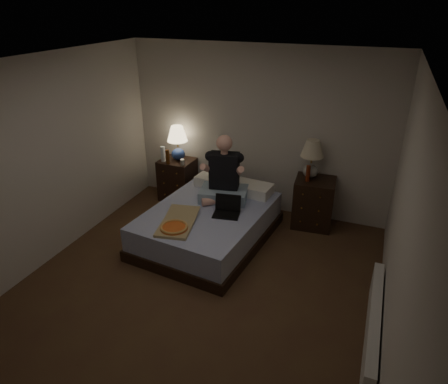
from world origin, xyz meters
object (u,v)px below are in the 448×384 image
at_px(bed, 208,225).
at_px(nightstand_left, 178,179).
at_px(lamp_left, 178,143).
at_px(laptop, 226,207).
at_px(beer_bottle_left, 168,157).
at_px(water_bottle, 163,154).
at_px(beer_bottle_right, 308,173).
at_px(lamp_right, 312,159).
at_px(pizza_box, 174,228).
at_px(nightstand_right, 313,203).
at_px(radiator, 373,327).
at_px(person, 224,169).
at_px(soda_can, 182,162).

height_order(bed, nightstand_left, nightstand_left).
relative_size(lamp_left, laptop, 1.65).
relative_size(beer_bottle_left, laptop, 0.68).
xyz_separation_m(water_bottle, beer_bottle_right, (2.30, 0.02, 0.03)).
height_order(bed, lamp_left, lamp_left).
bearing_deg(lamp_left, nightstand_left, -133.78).
relative_size(lamp_right, beer_bottle_left, 2.43).
height_order(beer_bottle_right, pizza_box, beer_bottle_right).
xyz_separation_m(lamp_right, laptop, (-0.87, -1.07, -0.41)).
bearing_deg(nightstand_right, lamp_right, 142.90).
distance_m(water_bottle, pizza_box, 1.83).
distance_m(beer_bottle_left, laptop, 1.59).
bearing_deg(bed, radiator, -20.60).
xyz_separation_m(nightstand_left, water_bottle, (-0.17, -0.13, 0.47)).
height_order(bed, person, person).
distance_m(bed, radiator, 2.48).
bearing_deg(laptop, person, 105.96).
xyz_separation_m(laptop, radiator, (1.93, -1.06, -0.39)).
bearing_deg(nightstand_left, lamp_right, 2.16).
distance_m(nightstand_right, beer_bottle_left, 2.34).
xyz_separation_m(nightstand_right, person, (-1.17, -0.58, 0.58)).
distance_m(lamp_left, beer_bottle_right, 2.12).
xyz_separation_m(bed, radiator, (2.22, -1.11, -0.04)).
relative_size(nightstand_left, person, 0.74).
xyz_separation_m(bed, lamp_right, (1.16, 1.02, 0.77)).
bearing_deg(beer_bottle_right, lamp_right, 86.93).
relative_size(bed, pizza_box, 2.49).
relative_size(lamp_left, person, 0.60).
bearing_deg(laptop, bed, 159.67).
relative_size(nightstand_right, laptop, 2.13).
relative_size(soda_can, beer_bottle_right, 0.43).
distance_m(nightstand_right, beer_bottle_right, 0.49).
distance_m(soda_can, pizza_box, 1.62).
bearing_deg(nightstand_left, nightstand_right, 0.53).
relative_size(nightstand_right, water_bottle, 2.89).
height_order(water_bottle, soda_can, water_bottle).
bearing_deg(soda_can, water_bottle, 174.40).
xyz_separation_m(nightstand_left, person, (1.07, -0.62, 0.59)).
height_order(lamp_left, soda_can, lamp_left).
relative_size(bed, person, 2.03).
xyz_separation_m(laptop, pizza_box, (-0.45, -0.60, -0.08)).
xyz_separation_m(nightstand_right, pizza_box, (-1.42, -1.60, 0.15)).
height_order(person, pizza_box, person).
height_order(nightstand_right, lamp_left, lamp_left).
relative_size(lamp_right, beer_bottle_right, 2.43).
relative_size(water_bottle, beer_bottle_right, 1.09).
relative_size(nightstand_left, lamp_left, 1.23).
bearing_deg(beer_bottle_right, water_bottle, -179.58).
relative_size(laptop, radiator, 0.21).
relative_size(nightstand_left, soda_can, 6.86).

